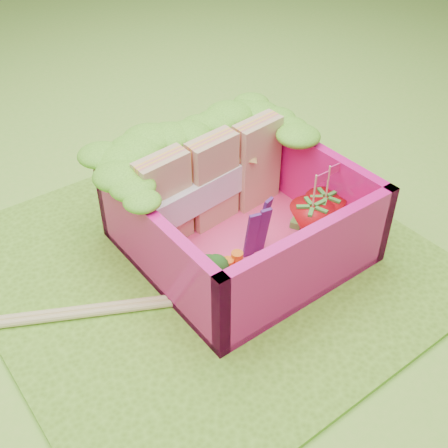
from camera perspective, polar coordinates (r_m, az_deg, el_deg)
ground at (r=3.60m, az=-2.00°, el=-4.02°), size 14.00×14.00×0.00m
placemat at (r=3.59m, az=-2.00°, el=-3.84°), size 2.60×2.60×0.03m
bento_floor at (r=3.66m, az=1.64°, el=-1.99°), size 1.30×1.30×0.05m
bento_box at (r=3.50m, az=1.71°, el=1.13°), size 1.30×1.30×0.55m
lettuce_ruffle at (r=3.65m, az=-3.04°, el=9.02°), size 1.43×0.83×0.11m
sandwich_stack at (r=3.65m, az=-1.11°, el=4.39°), size 1.13×0.29×0.62m
broccoli at (r=3.17m, az=-1.46°, el=-4.66°), size 0.32×0.32×0.26m
carrot_sticks at (r=3.24m, az=0.88°, el=-4.87°), size 0.13×0.08×0.25m
purple_wedges at (r=3.43m, az=3.55°, el=-0.54°), size 0.21×0.10×0.38m
strawberry_left at (r=3.57m, az=8.77°, el=-0.11°), size 0.28×0.28×0.52m
strawberry_right at (r=3.69m, az=10.08°, el=1.02°), size 0.26×0.26×0.50m
snap_peas at (r=3.70m, az=8.69°, el=-0.97°), size 0.62×0.59×0.05m
chopsticks at (r=3.35m, az=-17.19°, el=-8.88°), size 1.94×1.02×0.05m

